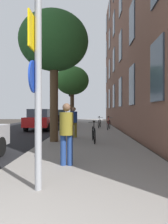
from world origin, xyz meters
TOP-DOWN VIEW (x-y plane):
  - ground_plane at (-2.40, 15.00)m, footprint 41.80×41.80m
  - road_asphalt at (-4.50, 15.00)m, footprint 7.00×38.00m
  - sidewalk at (1.10, 15.00)m, footprint 4.20×38.00m
  - building_facade at (3.69, 14.50)m, footprint 0.56×27.00m
  - sign_post at (0.18, 2.56)m, footprint 0.16×0.60m
  - traffic_light at (-0.65, 18.87)m, footprint 0.43×0.24m
  - tree_near at (-0.50, 8.23)m, footprint 3.10×3.10m
  - tree_far at (-0.54, 18.60)m, footprint 3.19×3.19m
  - bicycle_0 at (1.28, 8.03)m, footprint 0.42×1.76m
  - bicycle_1 at (2.52, 14.16)m, footprint 0.53×1.63m
  - bicycle_2 at (1.92, 15.73)m, footprint 0.46×1.68m
  - pedestrian_0 at (0.52, 4.19)m, footprint 0.49×0.49m
  - pedestrian_1 at (0.29, 9.68)m, footprint 0.40×0.40m
  - car_1 at (-2.68, 15.05)m, footprint 1.84×4.31m
  - car_2 at (-2.32, 22.62)m, footprint 1.85×4.32m

SIDE VIEW (x-z plane):
  - ground_plane at x=-2.40m, z-range 0.00..0.00m
  - road_asphalt at x=-4.50m, z-range 0.00..0.01m
  - sidewalk at x=1.10m, z-range 0.00..0.12m
  - bicycle_2 at x=1.92m, z-range 0.02..0.96m
  - bicycle_0 at x=1.28m, z-range 0.02..0.97m
  - bicycle_1 at x=2.52m, z-range 0.01..0.99m
  - car_1 at x=-2.68m, z-range 0.03..1.65m
  - car_2 at x=-2.32m, z-range 0.03..1.65m
  - pedestrian_0 at x=0.52m, z-range 0.23..1.80m
  - pedestrian_1 at x=0.29m, z-range 0.23..1.80m
  - sign_post at x=0.18m, z-range 0.30..3.81m
  - traffic_light at x=-0.65m, z-range 0.79..4.39m
  - tree_far at x=-0.54m, z-range 1.53..7.16m
  - tree_near at x=-0.50m, z-range 1.66..7.48m
  - building_facade at x=3.69m, z-range 0.02..14.76m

